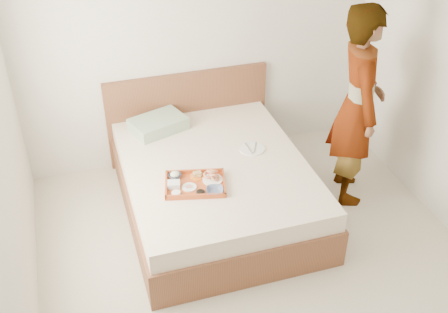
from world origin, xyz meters
TOP-DOWN VIEW (x-y plane):
  - ground at (0.00, 0.00)m, footprint 3.50×4.00m
  - wall_back at (0.00, 2.00)m, footprint 3.50×0.01m
  - bed at (-0.14, 1.00)m, footprint 1.65×2.00m
  - headboard at (-0.14, 1.97)m, footprint 1.65×0.06m
  - pillow at (-0.50, 1.70)m, footprint 0.58×0.48m
  - tray at (-0.40, 0.72)m, footprint 0.56×0.46m
  - prawn_plate at (-0.24, 0.74)m, footprint 0.20×0.20m
  - navy_bowl_big at (-0.27, 0.58)m, footprint 0.17×0.17m
  - sauce_dish at (-0.39, 0.59)m, footprint 0.09×0.09m
  - meat_plate at (-0.45, 0.70)m, footprint 0.15×0.15m
  - bread_plate at (-0.35, 0.83)m, footprint 0.14×0.14m
  - salad_bowl at (-0.53, 0.87)m, footprint 0.13×0.13m
  - plastic_tub at (-0.57, 0.75)m, footprint 0.12×0.11m
  - cheese_round at (-0.58, 0.64)m, footprint 0.09×0.09m
  - dinner_plate at (0.24, 1.11)m, footprint 0.29×0.29m
  - person at (1.14, 0.90)m, footprint 0.62×0.78m

SIDE VIEW (x-z plane):
  - ground at x=0.00m, z-range -0.01..0.01m
  - bed at x=-0.14m, z-range 0.00..0.53m
  - headboard at x=-0.14m, z-range 0.00..0.95m
  - dinner_plate at x=0.24m, z-range 0.53..0.54m
  - meat_plate at x=-0.45m, z-range 0.54..0.55m
  - bread_plate at x=-0.35m, z-range 0.54..0.55m
  - prawn_plate at x=-0.24m, z-range 0.54..0.55m
  - tray at x=-0.40m, z-range 0.53..0.57m
  - cheese_round at x=-0.58m, z-range 0.54..0.57m
  - sauce_dish at x=-0.39m, z-range 0.54..0.57m
  - salad_bowl at x=-0.53m, z-range 0.54..0.58m
  - navy_bowl_big at x=-0.27m, z-range 0.54..0.58m
  - plastic_tub at x=-0.57m, z-range 0.54..0.59m
  - pillow at x=-0.50m, z-range 0.53..0.65m
  - person at x=1.14m, z-range 0.00..1.86m
  - wall_back at x=0.00m, z-range 0.00..2.60m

